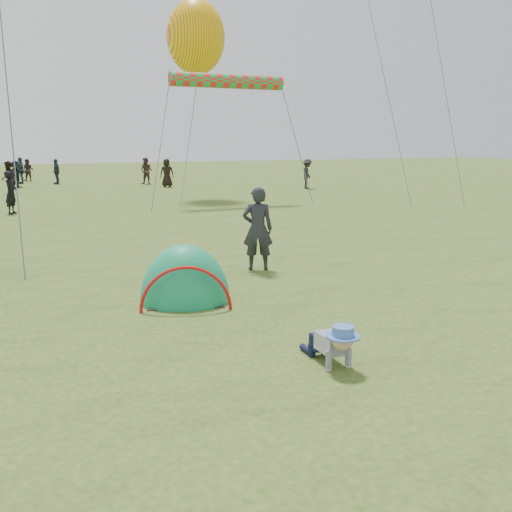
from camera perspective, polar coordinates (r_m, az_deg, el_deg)
name	(u,v)px	position (r m, az deg, el deg)	size (l,w,h in m)	color
ground	(305,348)	(8.26, 4.97, -9.13)	(140.00, 140.00, 0.00)	#2E5315
crawling_toddler	(333,343)	(7.60, 7.72, -8.58)	(0.56, 0.80, 0.62)	black
popup_tent	(185,301)	(10.58, -7.07, -4.52)	(1.64, 1.35, 2.12)	#0B853F
standing_adult	(258,229)	(12.87, 0.17, 2.73)	(0.69, 0.45, 1.89)	#22242A
crowd_person_0	(11,192)	(24.90, -23.30, 5.85)	(0.63, 0.41, 1.71)	black
crowd_person_1	(28,170)	(44.64, -21.84, 7.98)	(0.77, 0.60, 1.58)	#342422
crowd_person_3	(307,174)	(35.23, 5.16, 8.19)	(1.16, 0.67, 1.79)	#242329
crowd_person_7	(9,178)	(34.21, -23.51, 7.19)	(0.87, 0.68, 1.79)	black
crowd_person_8	(56,172)	(41.09, -19.33, 7.98)	(0.98, 0.41, 1.67)	#252D3F
crowd_person_10	(167,173)	(36.72, -8.90, 8.21)	(0.86, 0.56, 1.77)	black
crowd_person_11	(16,174)	(38.63, -22.87, 7.55)	(1.56, 0.50, 1.68)	black
crowd_person_13	(146,171)	(39.36, -10.91, 8.36)	(0.86, 0.67, 1.77)	#433329
crowd_person_14	(21,170)	(42.35, -22.46, 7.92)	(1.04, 0.43, 1.78)	#293C48
balloon_kite	(196,42)	(30.58, -6.03, 20.53)	(2.92, 2.92, 4.09)	#E2ED02
rainbow_tube_kite	(227,81)	(26.99, -2.87, 17.07)	(0.64, 0.64, 5.37)	red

